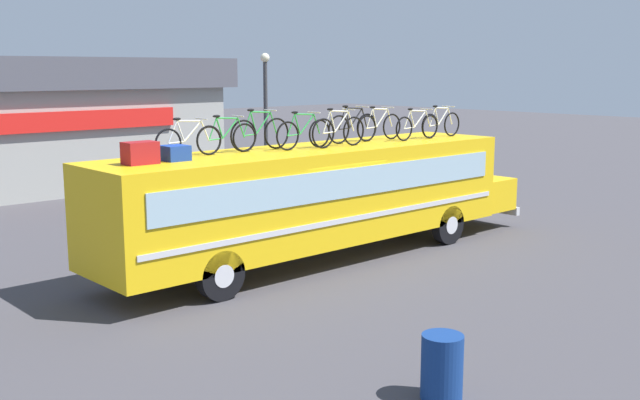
{
  "coord_description": "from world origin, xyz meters",
  "views": [
    {
      "loc": [
        -11.94,
        -13.31,
        4.65
      ],
      "look_at": [
        0.21,
        0.0,
        1.49
      ],
      "focal_mm": 42.07,
      "sensor_mm": 36.0,
      "label": 1
    }
  ],
  "objects_px": {
    "rooftop_bicycle_5": "(339,131)",
    "rooftop_bicycle_8": "(417,126)",
    "street_lamp": "(266,116)",
    "rooftop_bicycle_2": "(227,137)",
    "rooftop_bicycle_6": "(353,127)",
    "luggage_bag_2": "(175,153)",
    "trash_bin": "(442,367)",
    "rooftop_bicycle_3": "(260,133)",
    "luggage_bag_1": "(140,153)",
    "rooftop_bicycle_7": "(379,126)",
    "rooftop_bicycle_4": "(304,133)",
    "rooftop_bicycle_9": "(441,124)",
    "rooftop_bicycle_1": "(189,140)",
    "bus": "(322,195)"
  },
  "relations": [
    {
      "from": "luggage_bag_2",
      "to": "rooftop_bicycle_8",
      "type": "distance_m",
      "value": 7.24
    },
    {
      "from": "luggage_bag_1",
      "to": "rooftop_bicycle_5",
      "type": "distance_m",
      "value": 5.21
    },
    {
      "from": "luggage_bag_1",
      "to": "rooftop_bicycle_6",
      "type": "distance_m",
      "value": 6.22
    },
    {
      "from": "rooftop_bicycle_4",
      "to": "rooftop_bicycle_6",
      "type": "distance_m",
      "value": 1.97
    },
    {
      "from": "rooftop_bicycle_6",
      "to": "rooftop_bicycle_3",
      "type": "bearing_deg",
      "value": 177.34
    },
    {
      "from": "luggage_bag_1",
      "to": "trash_bin",
      "type": "relative_size",
      "value": 0.69
    },
    {
      "from": "rooftop_bicycle_3",
      "to": "rooftop_bicycle_7",
      "type": "height_order",
      "value": "rooftop_bicycle_3"
    },
    {
      "from": "luggage_bag_2",
      "to": "rooftop_bicycle_6",
      "type": "distance_m",
      "value": 5.41
    },
    {
      "from": "rooftop_bicycle_6",
      "to": "rooftop_bicycle_1",
      "type": "bearing_deg",
      "value": 178.51
    },
    {
      "from": "rooftop_bicycle_7",
      "to": "trash_bin",
      "type": "relative_size",
      "value": 1.76
    },
    {
      "from": "street_lamp",
      "to": "rooftop_bicycle_3",
      "type": "bearing_deg",
      "value": -129.19
    },
    {
      "from": "rooftop_bicycle_3",
      "to": "rooftop_bicycle_8",
      "type": "xyz_separation_m",
      "value": [
        4.72,
        -0.73,
        -0.04
      ]
    },
    {
      "from": "luggage_bag_2",
      "to": "rooftop_bicycle_7",
      "type": "height_order",
      "value": "rooftop_bicycle_7"
    },
    {
      "from": "bus",
      "to": "rooftop_bicycle_3",
      "type": "height_order",
      "value": "rooftop_bicycle_3"
    },
    {
      "from": "luggage_bag_1",
      "to": "rooftop_bicycle_2",
      "type": "distance_m",
      "value": 2.41
    },
    {
      "from": "rooftop_bicycle_4",
      "to": "rooftop_bicycle_9",
      "type": "relative_size",
      "value": 1.03
    },
    {
      "from": "rooftop_bicycle_4",
      "to": "rooftop_bicycle_7",
      "type": "distance_m",
      "value": 2.91
    },
    {
      "from": "rooftop_bicycle_7",
      "to": "street_lamp",
      "type": "height_order",
      "value": "street_lamp"
    },
    {
      "from": "luggage_bag_1",
      "to": "street_lamp",
      "type": "relative_size",
      "value": 0.13
    },
    {
      "from": "rooftop_bicycle_1",
      "to": "street_lamp",
      "type": "relative_size",
      "value": 0.32
    },
    {
      "from": "trash_bin",
      "to": "street_lamp",
      "type": "height_order",
      "value": "street_lamp"
    },
    {
      "from": "luggage_bag_1",
      "to": "rooftop_bicycle_2",
      "type": "bearing_deg",
      "value": 9.36
    },
    {
      "from": "street_lamp",
      "to": "rooftop_bicycle_2",
      "type": "bearing_deg",
      "value": -133.87
    },
    {
      "from": "rooftop_bicycle_1",
      "to": "rooftop_bicycle_5",
      "type": "relative_size",
      "value": 0.96
    },
    {
      "from": "luggage_bag_1",
      "to": "rooftop_bicycle_7",
      "type": "height_order",
      "value": "rooftop_bicycle_7"
    },
    {
      "from": "rooftop_bicycle_9",
      "to": "trash_bin",
      "type": "bearing_deg",
      "value": -140.97
    },
    {
      "from": "rooftop_bicycle_3",
      "to": "trash_bin",
      "type": "height_order",
      "value": "rooftop_bicycle_3"
    },
    {
      "from": "rooftop_bicycle_5",
      "to": "rooftop_bicycle_8",
      "type": "bearing_deg",
      "value": -1.35
    },
    {
      "from": "rooftop_bicycle_8",
      "to": "rooftop_bicycle_9",
      "type": "height_order",
      "value": "rooftop_bicycle_9"
    },
    {
      "from": "street_lamp",
      "to": "rooftop_bicycle_5",
      "type": "bearing_deg",
      "value": -115.36
    },
    {
      "from": "rooftop_bicycle_1",
      "to": "rooftop_bicycle_6",
      "type": "xyz_separation_m",
      "value": [
        4.83,
        -0.13,
        0.04
      ]
    },
    {
      "from": "rooftop_bicycle_8",
      "to": "rooftop_bicycle_5",
      "type": "bearing_deg",
      "value": 178.65
    },
    {
      "from": "rooftop_bicycle_4",
      "to": "rooftop_bicycle_1",
      "type": "bearing_deg",
      "value": 171.41
    },
    {
      "from": "luggage_bag_2",
      "to": "rooftop_bicycle_7",
      "type": "bearing_deg",
      "value": 1.67
    },
    {
      "from": "rooftop_bicycle_8",
      "to": "luggage_bag_1",
      "type": "bearing_deg",
      "value": 177.69
    },
    {
      "from": "rooftop_bicycle_4",
      "to": "rooftop_bicycle_8",
      "type": "height_order",
      "value": "rooftop_bicycle_4"
    },
    {
      "from": "rooftop_bicycle_5",
      "to": "street_lamp",
      "type": "distance_m",
      "value": 7.84
    },
    {
      "from": "luggage_bag_2",
      "to": "rooftop_bicycle_7",
      "type": "xyz_separation_m",
      "value": [
        6.35,
        0.18,
        0.22
      ]
    },
    {
      "from": "rooftop_bicycle_1",
      "to": "rooftop_bicycle_6",
      "type": "relative_size",
      "value": 0.96
    },
    {
      "from": "luggage_bag_1",
      "to": "rooftop_bicycle_6",
      "type": "height_order",
      "value": "rooftop_bicycle_6"
    },
    {
      "from": "rooftop_bicycle_1",
      "to": "rooftop_bicycle_2",
      "type": "height_order",
      "value": "rooftop_bicycle_2"
    },
    {
      "from": "trash_bin",
      "to": "rooftop_bicycle_5",
      "type": "bearing_deg",
      "value": 56.74
    },
    {
      "from": "rooftop_bicycle_3",
      "to": "rooftop_bicycle_5",
      "type": "bearing_deg",
      "value": -19.29
    },
    {
      "from": "rooftop_bicycle_6",
      "to": "luggage_bag_2",
      "type": "bearing_deg",
      "value": -177.71
    },
    {
      "from": "rooftop_bicycle_2",
      "to": "rooftop_bicycle_5",
      "type": "xyz_separation_m",
      "value": [
        2.83,
        -0.65,
        0.03
      ]
    },
    {
      "from": "rooftop_bicycle_7",
      "to": "rooftop_bicycle_9",
      "type": "bearing_deg",
      "value": -15.26
    },
    {
      "from": "luggage_bag_2",
      "to": "rooftop_bicycle_8",
      "type": "bearing_deg",
      "value": -2.98
    },
    {
      "from": "rooftop_bicycle_9",
      "to": "trash_bin",
      "type": "height_order",
      "value": "rooftop_bicycle_9"
    },
    {
      "from": "rooftop_bicycle_6",
      "to": "street_lamp",
      "type": "xyz_separation_m",
      "value": [
        2.35,
        6.56,
        -0.13
      ]
    },
    {
      "from": "rooftop_bicycle_8",
      "to": "street_lamp",
      "type": "height_order",
      "value": "street_lamp"
    }
  ]
}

